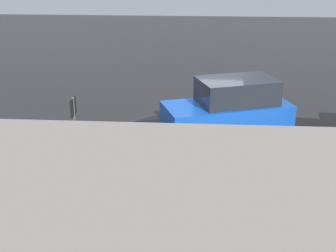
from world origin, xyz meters
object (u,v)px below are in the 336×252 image
object	(u,v)px
pedestrian	(59,145)
sign_post	(75,129)
fire_hydrant	(94,161)
moving_hatchback	(229,111)

from	to	relation	value
pedestrian	sign_post	size ratio (longest dim) A/B	0.68
fire_hydrant	pedestrian	xyz separation A→B (m)	(0.86, 0.23, 0.56)
moving_hatchback	fire_hydrant	world-z (taller)	moving_hatchback
moving_hatchback	sign_post	distance (m)	5.22
pedestrian	fire_hydrant	bearing A→B (deg)	-165.33
fire_hydrant	pedestrian	distance (m)	1.05
moving_hatchback	pedestrian	distance (m)	5.44
pedestrian	sign_post	xyz separation A→B (m)	(-0.58, 0.39, 0.62)
fire_hydrant	sign_post	xyz separation A→B (m)	(0.28, 0.62, 1.18)
moving_hatchback	pedestrian	xyz separation A→B (m)	(4.63, 2.86, -0.07)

